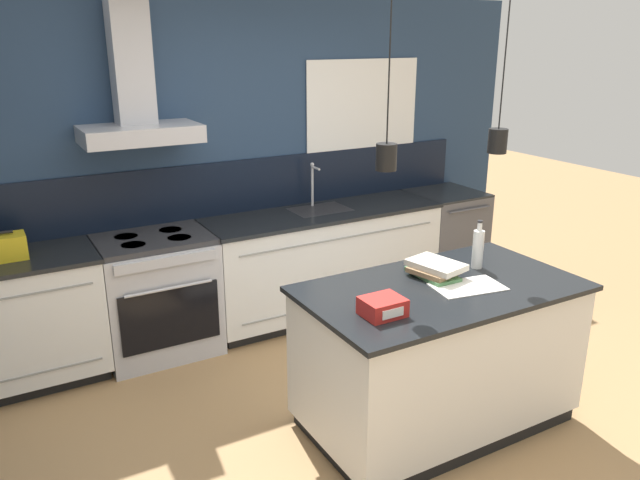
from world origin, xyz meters
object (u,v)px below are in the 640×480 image
object	(u,v)px
book_stack	(435,269)
red_supply_box	(383,307)
oven_range	(158,295)
dishwasher	(443,239)
bottle_on_island	(478,248)

from	to	relation	value
book_stack	red_supply_box	distance (m)	0.66
oven_range	book_stack	size ratio (longest dim) A/B	2.53
dishwasher	red_supply_box	size ratio (longest dim) A/B	4.25
bottle_on_island	red_supply_box	xyz separation A→B (m)	(-0.91, -0.28, -0.08)
bottle_on_island	book_stack	bearing A→B (deg)	178.12
oven_range	red_supply_box	size ratio (longest dim) A/B	4.25
bottle_on_island	dishwasher	bearing A→B (deg)	54.95
oven_range	book_stack	bearing A→B (deg)	-51.71
book_stack	bottle_on_island	bearing A→B (deg)	-1.88
bottle_on_island	oven_range	bearing A→B (deg)	134.65
dishwasher	red_supply_box	bearing A→B (deg)	-137.12
red_supply_box	oven_range	bearing A→B (deg)	109.74
oven_range	book_stack	distance (m)	2.11
dishwasher	bottle_on_island	size ratio (longest dim) A/B	2.97
dishwasher	book_stack	world-z (taller)	book_stack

